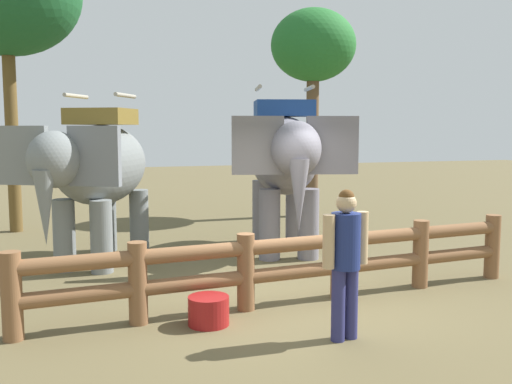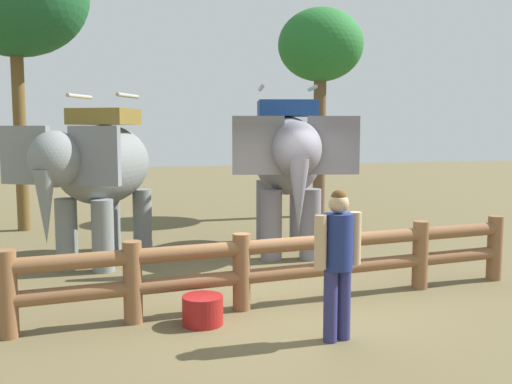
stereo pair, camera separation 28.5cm
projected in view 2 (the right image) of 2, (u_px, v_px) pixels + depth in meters
The scene contains 7 objects.
ground_plane at pixel (289, 302), 8.13m from camera, with size 60.00×60.00×0.00m, color brown.
log_fence at pixel (291, 262), 8.00m from camera, with size 7.51×0.88×1.05m.
elephant_near_left at pixel (99, 169), 10.37m from camera, with size 2.88×3.61×3.09m.
elephant_center at pixel (288, 160), 11.25m from camera, with size 2.47×3.94×3.30m.
tourist_woman_in_black at pixel (338, 254), 6.56m from camera, with size 0.62×0.41×1.77m.
tree_back_center at pixel (321, 49), 15.74m from camera, with size 2.35×2.35×5.76m.
feed_bucket at pixel (203, 310), 7.20m from camera, with size 0.52×0.52×0.37m.
Camera 2 is at (-2.63, -7.47, 2.45)m, focal length 40.13 mm.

